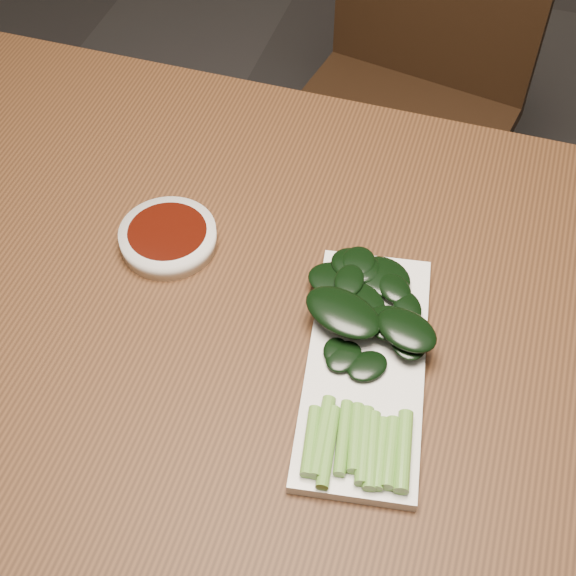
{
  "coord_description": "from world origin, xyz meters",
  "views": [
    {
      "loc": [
        0.16,
        -0.52,
        1.49
      ],
      "look_at": [
        -0.02,
        0.03,
        0.76
      ],
      "focal_mm": 50.0,
      "sensor_mm": 36.0,
      "label": 1
    }
  ],
  "objects_px": {
    "chair_far": "(407,92)",
    "sauce_bowl": "(168,237)",
    "serving_plate": "(365,367)",
    "table": "(292,352)",
    "gai_lan": "(365,337)"
  },
  "relations": [
    {
      "from": "table",
      "to": "serving_plate",
      "type": "height_order",
      "value": "serving_plate"
    },
    {
      "from": "chair_far",
      "to": "serving_plate",
      "type": "bearing_deg",
      "value": -72.94
    },
    {
      "from": "table",
      "to": "chair_far",
      "type": "height_order",
      "value": "chair_far"
    },
    {
      "from": "table",
      "to": "chair_far",
      "type": "xyz_separation_m",
      "value": [
        -0.0,
        0.79,
        -0.19
      ]
    },
    {
      "from": "table",
      "to": "chair_far",
      "type": "bearing_deg",
      "value": 90.31
    },
    {
      "from": "serving_plate",
      "to": "chair_far",
      "type": "bearing_deg",
      "value": 96.96
    },
    {
      "from": "chair_far",
      "to": "sauce_bowl",
      "type": "distance_m",
      "value": 0.79
    },
    {
      "from": "chair_far",
      "to": "sauce_bowl",
      "type": "xyz_separation_m",
      "value": [
        -0.17,
        -0.72,
        0.28
      ]
    },
    {
      "from": "serving_plate",
      "to": "gai_lan",
      "type": "bearing_deg",
      "value": 109.38
    },
    {
      "from": "sauce_bowl",
      "to": "serving_plate",
      "type": "height_order",
      "value": "sauce_bowl"
    },
    {
      "from": "chair_far",
      "to": "serving_plate",
      "type": "height_order",
      "value": "chair_far"
    },
    {
      "from": "chair_far",
      "to": "sauce_bowl",
      "type": "bearing_deg",
      "value": -93.37
    },
    {
      "from": "chair_far",
      "to": "gai_lan",
      "type": "height_order",
      "value": "chair_far"
    },
    {
      "from": "chair_far",
      "to": "serving_plate",
      "type": "distance_m",
      "value": 0.88
    },
    {
      "from": "serving_plate",
      "to": "gai_lan",
      "type": "distance_m",
      "value": 0.03
    }
  ]
}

